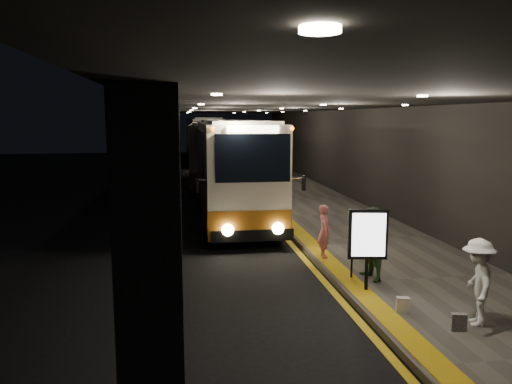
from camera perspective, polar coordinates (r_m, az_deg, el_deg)
ground at (r=14.70m, az=-4.05°, el=-7.37°), size 90.00×90.00×0.00m
lane_line_white at (r=19.53m, az=-10.51°, el=-3.49°), size 0.12×50.00×0.01m
kerb_stripe_yellow at (r=19.82m, az=1.59°, el=-3.17°), size 0.18×50.00×0.01m
sidewalk at (r=20.36m, az=8.26°, el=-2.74°), size 4.50×50.00×0.15m
tactile_strip at (r=19.88m, az=3.01°, el=-2.70°), size 0.50×50.00×0.01m
terminal_wall at (r=20.77m, az=14.41°, el=5.44°), size 0.10×50.00×6.00m
support_columns at (r=18.20m, az=-9.85°, el=2.65°), size 0.80×24.80×4.40m
canopy at (r=19.44m, az=2.08°, el=10.22°), size 9.00×50.00×0.40m
coach_main at (r=20.49m, az=-2.76°, el=2.36°), size 2.68×12.25×3.80m
coach_second at (r=31.48m, az=-5.23°, el=4.34°), size 2.92×11.67×3.64m
coach_third at (r=45.59m, az=-6.01°, el=5.77°), size 2.98×12.49×3.90m
passenger_boarding at (r=13.98m, az=7.82°, el=-4.47°), size 0.38×0.56×1.49m
passenger_waiting_green at (r=12.24m, az=13.13°, el=-5.82°), size 0.66×0.93×1.76m
passenger_waiting_white at (r=10.31m, az=24.00°, el=-9.38°), size 0.85×1.18×1.65m
bag_polka at (r=10.11m, az=22.16°, el=-13.62°), size 0.29×0.18×0.33m
bag_plain at (r=10.62m, az=16.43°, el=-12.29°), size 0.28×0.21×0.32m
info_sign at (r=11.43m, az=12.66°, el=-4.92°), size 0.88×0.26×1.85m
stanchion_post at (r=12.40m, az=10.91°, el=-7.22°), size 0.05×0.05×1.08m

